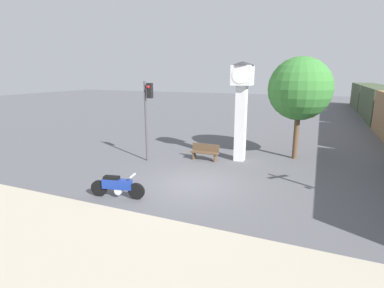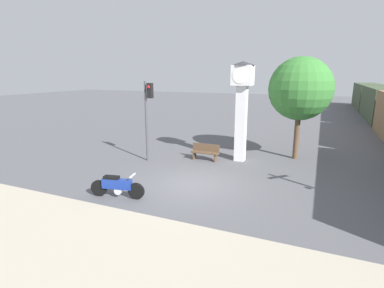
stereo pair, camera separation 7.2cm
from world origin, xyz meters
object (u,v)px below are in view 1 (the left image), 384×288
object	(u,v)px
motorcycle	(117,186)
bench	(205,152)
clock_tower	(242,97)
street_tree	(300,89)
traffic_light	(148,107)

from	to	relation	value
motorcycle	bench	bearing A→B (deg)	66.27
clock_tower	street_tree	world-z (taller)	street_tree
motorcycle	clock_tower	distance (m)	8.32
clock_tower	traffic_light	world-z (taller)	clock_tower
motorcycle	street_tree	size ratio (longest dim) A/B	0.39
clock_tower	street_tree	xyz separation A→B (m)	(2.85, 1.65, 0.40)
motorcycle	bench	distance (m)	6.46
motorcycle	bench	world-z (taller)	motorcycle
traffic_light	motorcycle	bearing A→B (deg)	-73.12
street_tree	motorcycle	bearing A→B (deg)	-124.60
traffic_light	bench	xyz separation A→B (m)	(2.83, 1.37, -2.54)
bench	street_tree	bearing A→B (deg)	26.93
motorcycle	street_tree	bearing A→B (deg)	43.54
street_tree	bench	xyz separation A→B (m)	(-4.67, -2.37, -3.49)
motorcycle	traffic_light	world-z (taller)	traffic_light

